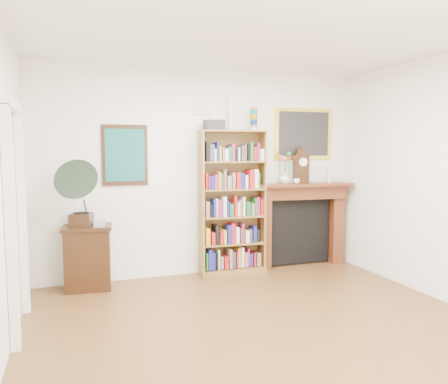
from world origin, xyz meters
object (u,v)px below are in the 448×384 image
bottle_right (330,176)px  flower_vase (284,178)px  mantel_clock (301,167)px  fireplace (300,217)px  bookshelf (232,194)px  gramophone (80,189)px  cd_stack (100,223)px  bottle_left (330,174)px  teacup (297,181)px  side_cabinet (88,257)px

bottle_right → flower_vase: bearing=178.7°
mantel_clock → fireplace: bearing=70.1°
mantel_clock → bottle_right: size_ratio=2.44×
fireplace → bookshelf: bearing=-171.1°
gramophone → bottle_right: (3.52, 0.16, 0.08)m
mantel_clock → cd_stack: bearing=-168.9°
flower_vase → bottle_left: bearing=-2.6°
bookshelf → teacup: bearing=1.1°
flower_vase → bottle_right: 0.74m
bookshelf → teacup: (0.96, -0.06, 0.16)m
flower_vase → bottle_right: size_ratio=0.82×
mantel_clock → teacup: 0.27m
side_cabinet → mantel_clock: 3.20m
fireplace → teacup: size_ratio=16.20×
gramophone → teacup: (2.94, 0.09, 0.02)m
bookshelf → fireplace: bookshelf is taller
cd_stack → bottle_left: (3.31, 0.14, 0.52)m
bottle_right → mantel_clock: bearing=173.1°
bottle_right → gramophone: bearing=-177.4°
cd_stack → flower_vase: 2.63m
cd_stack → teacup: teacup is taller
fireplace → mantel_clock: size_ratio=3.04×
cd_stack → bottle_right: (3.32, 0.16, 0.50)m
gramophone → cd_stack: gramophone is taller
teacup → side_cabinet: bearing=179.7°
bookshelf → fireplace: 1.17m
gramophone → bottle_left: gramophone is taller
gramophone → fireplace: bearing=19.2°
cd_stack → fireplace: bearing=4.5°
teacup → bottle_left: bearing=5.1°
bookshelf → gramophone: size_ratio=2.79×
teacup → bottle_left: 0.58m
side_cabinet → fireplace: bearing=8.2°
gramophone → flower_vase: gramophone is taller
cd_stack → side_cabinet: bearing=144.5°
teacup → bottle_left: size_ratio=0.38×
side_cabinet → mantel_clock: size_ratio=1.62×
gramophone → mantel_clock: size_ratio=1.67×
side_cabinet → flower_vase: flower_vase is taller
bottle_left → bottle_right: bottle_left is taller
bottle_left → bottle_right: (0.01, 0.02, -0.02)m
cd_stack → bottle_left: 3.35m
side_cabinet → cd_stack: 0.47m
bookshelf → bottle_left: (1.53, -0.01, 0.25)m
gramophone → mantel_clock: (3.07, 0.21, 0.22)m
flower_vase → bottle_right: (0.74, -0.02, 0.02)m
gramophone → bookshelf: bearing=19.3°
gramophone → teacup: size_ratio=8.90×
mantel_clock → flower_vase: (-0.29, -0.04, -0.15)m
mantel_clock → bottle_right: 0.47m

